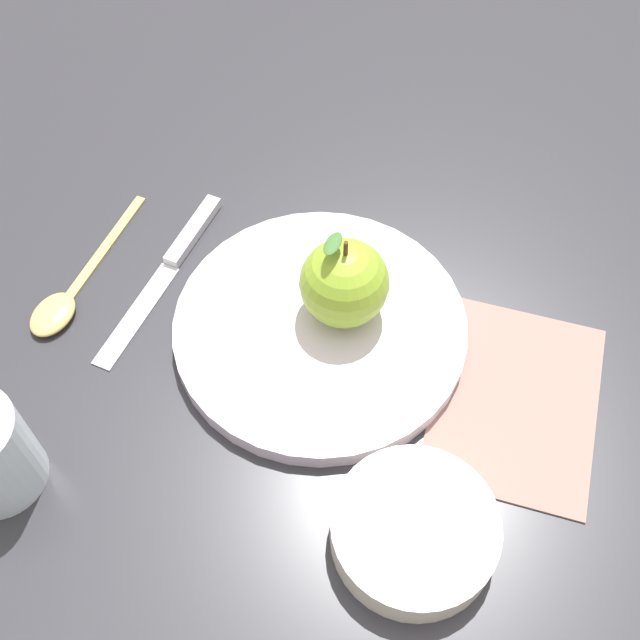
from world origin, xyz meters
The scene contains 7 objects.
ground_plane centered at (0.00, 0.00, 0.00)m, with size 2.40×2.40×0.00m, color #2D2D33.
dinner_plate centered at (-0.02, -0.01, 0.01)m, with size 0.25×0.25×0.02m.
apple centered at (-0.03, -0.03, 0.05)m, with size 0.07×0.07×0.09m.
side_bowl centered at (-0.12, 0.15, 0.02)m, with size 0.12×0.12×0.03m.
knife centered at (0.13, -0.06, 0.00)m, with size 0.06×0.20×0.01m.
spoon centered at (0.21, 0.00, 0.01)m, with size 0.05×0.18×0.01m.
linen_napkin centered at (-0.19, 0.02, 0.00)m, with size 0.13×0.18×0.00m, color gray.
Camera 1 is at (-0.09, 0.35, 0.56)m, focal length 43.79 mm.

